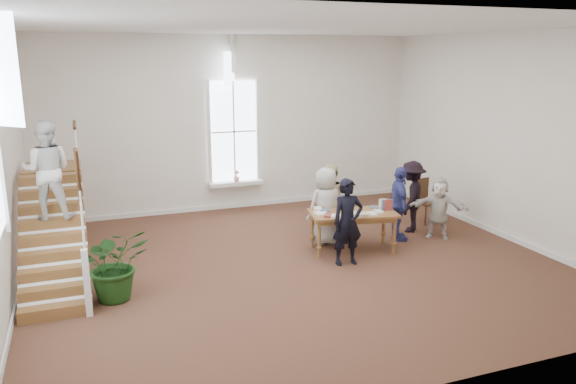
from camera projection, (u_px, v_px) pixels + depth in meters
name	position (u px, v px, depth m)	size (l,w,h in m)	color
ground	(296.00, 264.00, 11.02)	(10.00, 10.00, 0.00)	#48281C
room_shell	(236.00, 194.00, 14.92)	(10.49, 10.00, 10.00)	silver
staircase	(50.00, 194.00, 9.83)	(1.10, 4.10, 2.92)	brown
library_table	(352.00, 216.00, 11.60)	(1.92, 1.22, 0.89)	brown
police_officer	(348.00, 222.00, 10.84)	(0.62, 0.41, 1.71)	black
elderly_woman	(326.00, 206.00, 12.01)	(0.82, 0.53, 1.68)	#B8B3AA
person_yellow	(329.00, 200.00, 12.57)	(0.80, 0.62, 1.64)	#D1C082
woman_cluster_a	(399.00, 204.00, 12.27)	(0.96, 0.40, 1.65)	navy
woman_cluster_b	(411.00, 197.00, 12.89)	(1.07, 0.61, 1.65)	black
woman_cluster_c	(439.00, 208.00, 12.43)	(1.29, 0.41, 1.39)	beige
floor_plant	(115.00, 264.00, 9.32)	(1.12, 0.97, 1.25)	#163A12
side_chair	(424.00, 198.00, 13.69)	(0.53, 0.53, 1.07)	#3D2510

